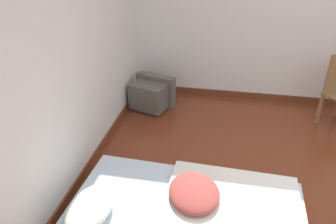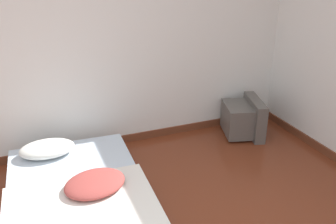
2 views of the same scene
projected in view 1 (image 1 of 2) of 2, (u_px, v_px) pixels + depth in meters
wall_back at (42, 66)px, 2.45m from camera, size 7.28×0.08×2.60m
wall_right at (318, 11)px, 4.19m from camera, size 0.08×7.23×2.60m
mattress_bed at (186, 219)px, 2.63m from camera, size 1.21×1.92×0.36m
crt_tv at (151, 94)px, 4.52m from camera, size 0.54×0.61×0.44m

